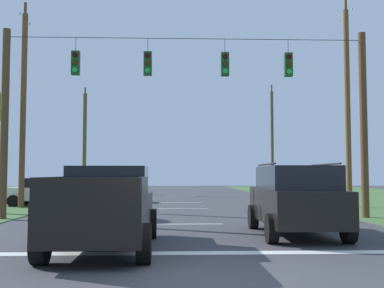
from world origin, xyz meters
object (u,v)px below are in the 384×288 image
(utility_pole_mid_left, at_px, (23,107))
(utility_pole_far_left, at_px, (85,142))
(utility_pole_far_right, at_px, (272,138))
(utility_pole_mid_right, at_px, (348,104))
(suv_black, at_px, (295,198))
(distant_car_crossing_white, at_px, (46,192))
(distant_car_oncoming, at_px, (114,189))
(overhead_signal_span, at_px, (186,112))
(pickup_truck, at_px, (106,207))

(utility_pole_mid_left, xyz_separation_m, utility_pole_far_left, (-0.05, 16.93, -0.70))
(utility_pole_far_right, bearing_deg, utility_pole_mid_right, -88.90)
(suv_black, distance_m, distant_car_crossing_white, 16.28)
(distant_car_crossing_white, xyz_separation_m, utility_pole_mid_right, (16.09, -1.69, 4.64))
(utility_pole_mid_left, bearing_deg, utility_pole_mid_right, -0.99)
(suv_black, xyz_separation_m, distant_car_oncoming, (-7.29, 16.11, -0.27))
(overhead_signal_span, bearing_deg, distant_car_crossing_white, 135.07)
(distant_car_crossing_white, bearing_deg, utility_pole_mid_left, -122.65)
(pickup_truck, distance_m, suv_black, 5.56)
(distant_car_crossing_white, distance_m, utility_pole_mid_right, 16.83)
(utility_pole_far_right, height_order, utility_pole_far_left, utility_pole_far_right)
(distant_car_oncoming, bearing_deg, suv_black, -65.65)
(utility_pole_mid_left, bearing_deg, utility_pole_far_right, 46.19)
(overhead_signal_span, bearing_deg, pickup_truck, -105.88)
(utility_pole_mid_left, relative_size, utility_pole_far_left, 1.15)
(pickup_truck, xyz_separation_m, utility_pole_far_right, (10.37, 30.66, 3.95))
(pickup_truck, bearing_deg, suv_black, 23.69)
(distant_car_crossing_white, bearing_deg, pickup_truck, -69.90)
(suv_black, height_order, utility_pole_far_right, utility_pole_far_right)
(overhead_signal_span, relative_size, utility_pole_mid_right, 1.30)
(suv_black, bearing_deg, pickup_truck, -156.31)
(pickup_truck, distance_m, distant_car_oncoming, 18.47)
(utility_pole_mid_left, height_order, utility_pole_far_left, utility_pole_mid_left)
(utility_pole_mid_right, height_order, utility_pole_mid_left, utility_pole_mid_right)
(suv_black, xyz_separation_m, utility_pole_far_left, (-11.41, 28.00, 3.47))
(overhead_signal_span, xyz_separation_m, suv_black, (3.02, -5.04, -3.15))
(distant_car_crossing_white, distance_m, distant_car_oncoming, 4.83)
(pickup_truck, height_order, suv_black, suv_black)
(distant_car_crossing_white, bearing_deg, overhead_signal_span, -44.93)
(pickup_truck, xyz_separation_m, suv_black, (5.09, 2.23, 0.09))
(utility_pole_mid_right, xyz_separation_m, utility_pole_far_left, (-17.03, 17.22, -0.90))
(distant_car_crossing_white, height_order, utility_pole_mid_left, utility_pole_mid_left)
(distant_car_crossing_white, relative_size, utility_pole_mid_right, 0.40)
(distant_car_oncoming, relative_size, utility_pole_far_right, 0.45)
(pickup_truck, relative_size, utility_pole_mid_right, 0.48)
(utility_pole_mid_right, bearing_deg, utility_pole_far_left, 134.69)
(pickup_truck, xyz_separation_m, distant_car_crossing_white, (-5.38, 14.70, -0.18))
(distant_car_oncoming, xyz_separation_m, utility_pole_mid_right, (12.92, -5.33, 4.64))
(distant_car_crossing_white, xyz_separation_m, utility_pole_far_left, (-0.94, 15.53, 3.74))
(pickup_truck, height_order, distant_car_oncoming, pickup_truck)
(suv_black, bearing_deg, utility_pole_far_right, 79.46)
(distant_car_crossing_white, relative_size, utility_pole_far_left, 0.47)
(distant_car_oncoming, height_order, utility_pole_mid_right, utility_pole_mid_right)
(pickup_truck, bearing_deg, distant_car_oncoming, 96.85)
(distant_car_oncoming, bearing_deg, utility_pole_mid_right, -22.41)
(utility_pole_far_right, bearing_deg, suv_black, -100.54)
(pickup_truck, bearing_deg, utility_pole_mid_right, 50.53)
(pickup_truck, height_order, utility_pole_far_right, utility_pole_far_right)
(utility_pole_mid_right, distance_m, utility_pole_far_right, 17.66)
(suv_black, relative_size, utility_pole_far_left, 0.52)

